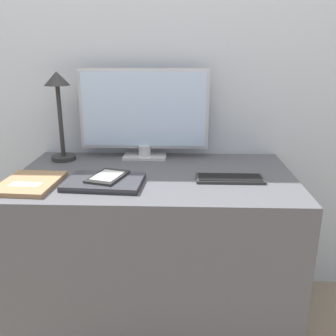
# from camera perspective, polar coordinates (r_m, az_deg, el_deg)

# --- Properties ---
(wall_back) EXTENTS (3.60, 0.05, 2.40)m
(wall_back) POSITION_cam_1_polar(r_m,az_deg,el_deg) (1.87, -1.41, 16.13)
(wall_back) COLOR #B2BCC6
(wall_back) RESTS_ON ground_plane
(desk) EXTENTS (1.18, 0.67, 0.74)m
(desk) POSITION_cam_1_polar(r_m,az_deg,el_deg) (1.75, -1.93, -12.60)
(desk) COLOR #4C4C51
(desk) RESTS_ON ground_plane
(monitor) EXTENTS (0.61, 0.11, 0.42)m
(monitor) POSITION_cam_1_polar(r_m,az_deg,el_deg) (1.79, -3.69, 8.36)
(monitor) COLOR #B7B7BC
(monitor) RESTS_ON desk
(keyboard) EXTENTS (0.27, 0.11, 0.01)m
(keyboard) POSITION_cam_1_polar(r_m,az_deg,el_deg) (1.54, 9.38, -1.58)
(keyboard) COLOR #282828
(keyboard) RESTS_ON desk
(laptop) EXTENTS (0.31, 0.23, 0.02)m
(laptop) POSITION_cam_1_polar(r_m,az_deg,el_deg) (1.49, -9.71, -2.10)
(laptop) COLOR #232328
(laptop) RESTS_ON desk
(ereader) EXTENTS (0.16, 0.20, 0.01)m
(ereader) POSITION_cam_1_polar(r_m,az_deg,el_deg) (1.50, -9.20, -1.29)
(ereader) COLOR black
(ereader) RESTS_ON laptop
(desk_lamp) EXTENTS (0.12, 0.12, 0.41)m
(desk_lamp) POSITION_cam_1_polar(r_m,az_deg,el_deg) (1.81, -16.32, 9.81)
(desk_lamp) COLOR #282828
(desk_lamp) RESTS_ON desk
(notebook) EXTENTS (0.23, 0.28, 0.02)m
(notebook) POSITION_cam_1_polar(r_m,az_deg,el_deg) (1.56, -20.35, -2.18)
(notebook) COLOR #93704C
(notebook) RESTS_ON desk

